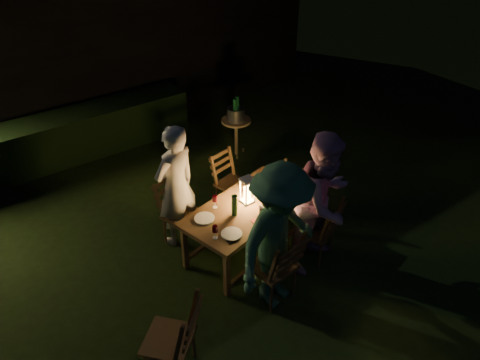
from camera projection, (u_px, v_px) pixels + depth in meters
garden_envelope at (42, 29)px, 9.23m from camera, size 40.00×40.00×3.20m
dining_table at (248, 210)px, 5.92m from camera, size 1.87×1.24×0.72m
chair_near_left at (273, 277)px, 5.40m from camera, size 0.52×0.56×1.05m
chair_near_right at (316, 239)px, 5.98m from camera, size 0.56×0.58×0.96m
chair_far_left at (182, 223)px, 6.25m from camera, size 0.58×0.60×0.98m
chair_far_right at (231, 191)px, 6.89m from camera, size 0.50×0.52×0.92m
chair_end at (301, 191)px, 6.90m from camera, size 0.55×0.53×0.90m
chair_spare at (172, 351)px, 4.58m from camera, size 0.68×0.68×1.04m
person_house_side at (176, 187)px, 5.96m from camera, size 0.71×0.55×1.73m
person_opp_right at (324, 202)px, 5.61m from camera, size 1.03×0.88×1.83m
person_opp_left at (279, 239)px, 5.04m from camera, size 1.32×0.95×1.85m
lantern at (247, 192)px, 5.85m from camera, size 0.16×0.16×0.35m
plate_far_left at (204, 218)px, 5.65m from camera, size 0.25×0.25×0.01m
plate_near_left at (232, 234)px, 5.41m from camera, size 0.25×0.25×0.01m
plate_far_right at (257, 183)px, 6.28m from camera, size 0.25×0.25×0.01m
plate_near_right at (283, 195)px, 6.04m from camera, size 0.25×0.25×0.01m
wineglass_a at (215, 202)px, 5.79m from camera, size 0.06×0.06×0.18m
wineglass_b at (215, 232)px, 5.31m from camera, size 0.06×0.06×0.18m
wineglass_c at (280, 197)px, 5.87m from camera, size 0.06×0.06×0.18m
wineglass_d at (267, 174)px, 6.32m from camera, size 0.06×0.06×0.18m
wineglass_e at (261, 213)px, 5.61m from camera, size 0.06×0.06×0.18m
bottle_table at (234, 205)px, 5.65m from camera, size 0.07×0.07×0.28m
napkin_left at (260, 221)px, 5.61m from camera, size 0.18×0.14×0.01m
napkin_right at (293, 195)px, 6.06m from camera, size 0.18×0.14×0.01m
phone at (233, 240)px, 5.33m from camera, size 0.14×0.07×0.01m
side_table at (236, 124)px, 7.99m from camera, size 0.50×0.50×0.68m
ice_bucket at (236, 114)px, 7.88m from camera, size 0.30×0.30×0.22m
bottle_bucket_a at (235, 113)px, 7.80m from camera, size 0.07×0.07×0.32m
bottle_bucket_b at (237, 110)px, 7.90m from camera, size 0.07×0.07×0.32m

